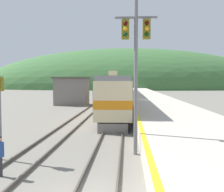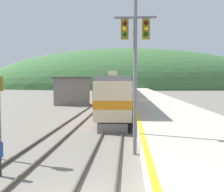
# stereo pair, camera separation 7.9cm
# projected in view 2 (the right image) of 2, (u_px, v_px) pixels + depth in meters

# --- Properties ---
(track_main) EXTENTS (1.52, 180.00, 0.16)m
(track_main) POSITION_uv_depth(u_px,v_px,m) (124.00, 94.00, 77.88)
(track_main) COLOR #4C443D
(track_main) RESTS_ON ground
(track_siding) EXTENTS (1.52, 180.00, 0.16)m
(track_siding) POSITION_uv_depth(u_px,v_px,m) (111.00, 94.00, 78.12)
(track_siding) COLOR #4C443D
(track_siding) RESTS_ON ground
(platform) EXTENTS (7.03, 140.00, 1.15)m
(platform) POSITION_uv_depth(u_px,v_px,m) (147.00, 97.00, 57.60)
(platform) COLOR #BCB5A5
(platform) RESTS_ON ground
(distant_hills) EXTENTS (165.24, 74.36, 44.03)m
(distant_hills) POSITION_uv_depth(u_px,v_px,m) (126.00, 88.00, 147.44)
(distant_hills) COLOR #3D6B38
(distant_hills) RESTS_ON ground
(station_shed) EXTENTS (5.73, 4.52, 4.61)m
(station_shed) POSITION_uv_depth(u_px,v_px,m) (72.00, 91.00, 43.51)
(station_shed) COLOR slate
(station_shed) RESTS_ON ground
(express_train_lead_car) EXTENTS (2.98, 20.52, 4.69)m
(express_train_lead_car) POSITION_uv_depth(u_px,v_px,m) (118.00, 95.00, 29.28)
(express_train_lead_car) COLOR black
(express_train_lead_car) RESTS_ON ground
(carriage_second) EXTENTS (2.97, 23.00, 4.33)m
(carriage_second) POSITION_uv_depth(u_px,v_px,m) (122.00, 89.00, 52.08)
(carriage_second) COLOR black
(carriage_second) RESTS_ON ground
(carriage_third) EXTENTS (2.97, 23.00, 4.33)m
(carriage_third) POSITION_uv_depth(u_px,v_px,m) (124.00, 87.00, 75.87)
(carriage_third) COLOR black
(carriage_third) RESTS_ON ground
(signal_mast_main) EXTENTS (2.20, 0.42, 8.14)m
(signal_mast_main) POSITION_uv_depth(u_px,v_px,m) (135.00, 54.00, 13.71)
(signal_mast_main) COLOR slate
(signal_mast_main) RESTS_ON ground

